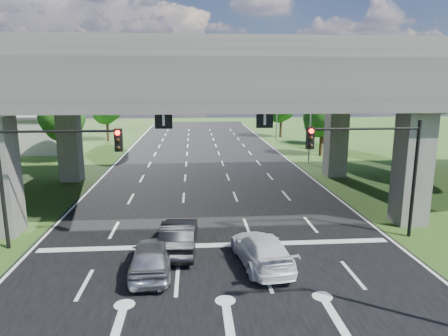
{
  "coord_description": "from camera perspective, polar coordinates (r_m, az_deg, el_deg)",
  "views": [
    {
      "loc": [
        -1.06,
        -14.72,
        7.69
      ],
      "look_at": [
        0.72,
        8.29,
        2.87
      ],
      "focal_mm": 32.0,
      "sensor_mm": 36.0,
      "label": 1
    }
  ],
  "objects": [
    {
      "name": "ground",
      "position": [
        16.64,
        -0.27,
        -15.72
      ],
      "size": [
        160.0,
        160.0,
        0.0
      ],
      "primitive_type": "plane",
      "color": "#294716",
      "rests_on": "ground"
    },
    {
      "name": "road",
      "position": [
        25.9,
        -1.89,
        -5.43
      ],
      "size": [
        18.0,
        120.0,
        0.03
      ],
      "primitive_type": "cube",
      "color": "black",
      "rests_on": "ground"
    },
    {
      "name": "overpass",
      "position": [
        26.74,
        -2.2,
        12.29
      ],
      "size": [
        80.0,
        15.0,
        10.0
      ],
      "color": "#3C3A37",
      "rests_on": "ground"
    },
    {
      "name": "signal_right",
      "position": [
        20.97,
        20.73,
        1.42
      ],
      "size": [
        5.76,
        0.54,
        6.0
      ],
      "color": "black",
      "rests_on": "ground"
    },
    {
      "name": "signal_left",
      "position": [
        20.16,
        -23.95,
        0.77
      ],
      "size": [
        5.76,
        0.54,
        6.0
      ],
      "color": "black",
      "rests_on": "ground"
    },
    {
      "name": "streetlight_far",
      "position": [
        40.34,
        11.78,
        8.94
      ],
      "size": [
        3.38,
        0.25,
        10.0
      ],
      "color": "gray",
      "rests_on": "ground"
    },
    {
      "name": "streetlight_beyond",
      "position": [
        55.88,
        7.2,
        9.83
      ],
      "size": [
        3.38,
        0.25,
        10.0
      ],
      "color": "gray",
      "rests_on": "ground"
    },
    {
      "name": "tree_left_near",
      "position": [
        42.81,
        -22.13,
        7.1
      ],
      "size": [
        4.5,
        4.5,
        7.8
      ],
      "color": "black",
      "rests_on": "ground"
    },
    {
      "name": "tree_left_mid",
      "position": [
        51.37,
        -22.62,
        6.98
      ],
      "size": [
        3.91,
        3.9,
        6.76
      ],
      "color": "black",
      "rests_on": "ground"
    },
    {
      "name": "tree_left_far",
      "position": [
        58.01,
        -16.46,
        8.81
      ],
      "size": [
        4.8,
        4.8,
        8.32
      ],
      "color": "black",
      "rests_on": "ground"
    },
    {
      "name": "tree_right_near",
      "position": [
        45.1,
        13.93,
        7.4
      ],
      "size": [
        4.2,
        4.2,
        7.28
      ],
      "color": "black",
      "rests_on": "ground"
    },
    {
      "name": "tree_right_mid",
      "position": [
        53.64,
        14.31,
        7.69
      ],
      "size": [
        3.91,
        3.9,
        6.76
      ],
      "color": "black",
      "rests_on": "ground"
    },
    {
      "name": "tree_right_far",
      "position": [
        60.24,
        8.24,
        8.96
      ],
      "size": [
        4.5,
        4.5,
        7.8
      ],
      "color": "black",
      "rests_on": "ground"
    },
    {
      "name": "car_silver",
      "position": [
        17.13,
        -10.29,
        -12.35
      ],
      "size": [
        1.75,
        4.18,
        1.41
      ],
      "primitive_type": "imported",
      "rotation": [
        0.0,
        0.0,
        3.16
      ],
      "color": "#A7A8AE",
      "rests_on": "road"
    },
    {
      "name": "car_dark",
      "position": [
        19.04,
        -6.43,
        -9.6
      ],
      "size": [
        1.78,
        4.54,
        1.47
      ],
      "primitive_type": "imported",
      "rotation": [
        0.0,
        0.0,
        3.09
      ],
      "color": "black",
      "rests_on": "road"
    },
    {
      "name": "car_white",
      "position": [
        17.65,
        5.38,
        -11.55
      ],
      "size": [
        2.52,
        4.89,
        1.36
      ],
      "primitive_type": "imported",
      "rotation": [
        0.0,
        0.0,
        3.28
      ],
      "color": "white",
      "rests_on": "road"
    }
  ]
}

